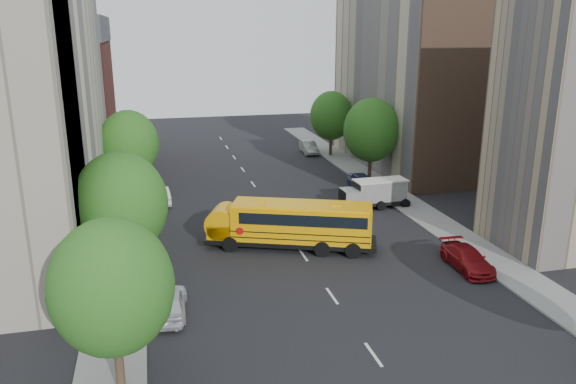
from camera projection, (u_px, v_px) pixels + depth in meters
name	position (u px, v px, depth m)	size (l,w,h in m)	color
ground	(296.00, 244.00, 38.51)	(120.00, 120.00, 0.00)	black
sidewalk_left	(124.00, 233.00, 40.49)	(3.00, 80.00, 0.12)	slate
sidewalk_right	(416.00, 209.00, 45.81)	(3.00, 80.00, 0.12)	slate
lane_markings	(266.00, 202.00, 47.83)	(0.15, 64.00, 0.01)	silver
building_left_cream	(11.00, 95.00, 37.15)	(10.00, 26.00, 20.00)	beige
building_left_redbrick	(62.00, 106.00, 58.63)	(10.00, 15.00, 13.00)	maroon
building_right_far	(414.00, 81.00, 58.79)	(10.00, 22.00, 18.00)	#BCAF92
building_right_sidewall	(471.00, 92.00, 48.53)	(10.10, 0.30, 18.00)	brown
street_tree_0	(112.00, 287.00, 21.62)	(4.80, 4.80, 7.41)	#38281C
street_tree_1	(121.00, 204.00, 30.86)	(5.12, 5.12, 7.90)	#38281C
street_tree_2	(129.00, 144.00, 47.67)	(4.99, 4.99, 7.71)	#38281C
street_tree_4	(371.00, 130.00, 52.68)	(5.25, 5.25, 8.10)	#38281C
street_tree_5	(331.00, 116.00, 63.96)	(4.86, 4.86, 7.51)	#38281C
school_bus	(290.00, 222.00, 37.44)	(11.52, 6.60, 3.22)	black
safari_truck	(375.00, 193.00, 46.26)	(5.50, 2.22, 2.32)	black
parked_car_0	(169.00, 302.00, 28.80)	(1.71, 4.25, 1.45)	silver
parked_car_1	(159.00, 195.00, 47.44)	(1.51, 4.33, 1.43)	white
parked_car_3	(467.00, 259.00, 34.41)	(1.87, 4.60, 1.33)	maroon
parked_car_4	(362.00, 182.00, 51.41)	(1.74, 4.33, 1.48)	#393862
parked_car_5	(309.00, 147.00, 66.58)	(1.54, 4.41, 1.45)	#9D9E99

